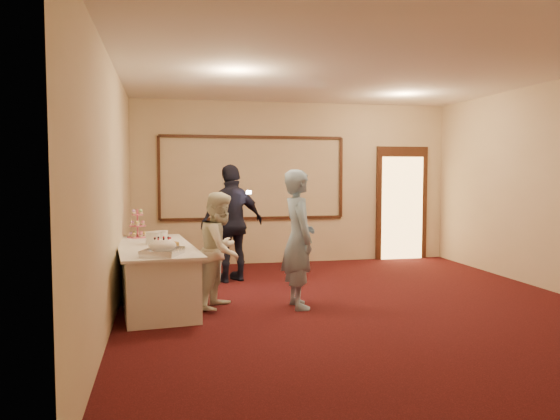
% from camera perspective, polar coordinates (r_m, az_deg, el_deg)
% --- Properties ---
extents(floor, '(7.00, 7.00, 0.00)m').
position_cam_1_polar(floor, '(7.14, 8.29, -9.89)').
color(floor, black).
rests_on(floor, ground).
extents(room_walls, '(6.04, 7.04, 3.02)m').
position_cam_1_polar(room_walls, '(6.94, 8.46, 6.58)').
color(room_walls, beige).
rests_on(room_walls, floor).
extents(wall_molding, '(3.45, 0.04, 1.55)m').
position_cam_1_polar(wall_molding, '(10.09, -2.82, 3.38)').
color(wall_molding, '#311C0E').
rests_on(wall_molding, room_walls).
extents(doorway, '(1.05, 0.07, 2.20)m').
position_cam_1_polar(doorway, '(10.96, 12.60, 0.62)').
color(doorway, '#311C0E').
rests_on(doorway, floor).
extents(buffet_table, '(1.16, 2.45, 0.77)m').
position_cam_1_polar(buffet_table, '(7.23, -12.88, -6.62)').
color(buffet_table, white).
rests_on(buffet_table, floor).
extents(pavlova_tray, '(0.51, 0.60, 0.19)m').
position_cam_1_polar(pavlova_tray, '(6.30, -12.18, -3.88)').
color(pavlova_tray, '#BABCC2').
rests_on(pavlova_tray, buffet_table).
extents(cupcake_stand, '(0.30, 0.30, 0.44)m').
position_cam_1_polar(cupcake_stand, '(8.08, -14.66, -1.67)').
color(cupcake_stand, '#CC506E').
rests_on(cupcake_stand, buffet_table).
extents(plate_stack_a, '(0.20, 0.20, 0.16)m').
position_cam_1_polar(plate_stack_a, '(7.27, -13.11, -2.87)').
color(plate_stack_a, white).
rests_on(plate_stack_a, buffet_table).
extents(plate_stack_b, '(0.18, 0.18, 0.15)m').
position_cam_1_polar(plate_stack_b, '(7.54, -12.27, -2.67)').
color(plate_stack_b, white).
rests_on(plate_stack_b, buffet_table).
extents(tart, '(0.31, 0.31, 0.06)m').
position_cam_1_polar(tart, '(6.93, -11.60, -3.62)').
color(tart, white).
rests_on(tart, buffet_table).
extents(man, '(0.44, 0.65, 1.74)m').
position_cam_1_polar(man, '(6.85, 1.95, -3.03)').
color(man, '#8BAFD3').
rests_on(man, floor).
extents(woman, '(0.82, 0.89, 1.46)m').
position_cam_1_polar(woman, '(6.91, -6.21, -4.17)').
color(woman, silver).
rests_on(woman, floor).
extents(guest, '(1.16, 0.83, 1.83)m').
position_cam_1_polar(guest, '(8.52, -5.00, -1.37)').
color(guest, black).
rests_on(guest, floor).
extents(camera_flash, '(0.08, 0.05, 0.05)m').
position_cam_1_polar(camera_flash, '(8.32, -3.29, 1.87)').
color(camera_flash, white).
rests_on(camera_flash, guest).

